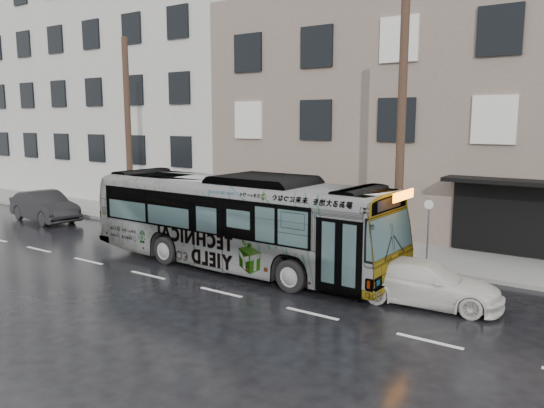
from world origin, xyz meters
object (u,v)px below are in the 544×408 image
(utility_pole_rear, at_px, (128,131))
(sign_post, at_px, (428,233))
(dark_sedan, at_px, (44,206))
(white_sedan, at_px, (425,283))
(utility_pole_front, at_px, (401,136))
(bus, at_px, (237,221))

(utility_pole_rear, bearing_deg, sign_post, 0.00)
(dark_sedan, bearing_deg, utility_pole_rear, -57.28)
(white_sedan, bearing_deg, utility_pole_rear, 71.21)
(utility_pole_front, bearing_deg, utility_pole_rear, 180.00)
(white_sedan, bearing_deg, dark_sedan, 79.23)
(utility_pole_front, bearing_deg, dark_sedan, -173.63)
(bus, bearing_deg, white_sedan, -88.46)
(white_sedan, xyz_separation_m, dark_sedan, (-20.44, 1.23, 0.17))
(utility_pole_front, relative_size, utility_pole_rear, 1.00)
(sign_post, distance_m, bus, 6.63)
(sign_post, bearing_deg, utility_pole_front, 180.00)
(utility_pole_front, xyz_separation_m, bus, (-4.66, -3.27, -2.98))
(sign_post, bearing_deg, utility_pole_rear, 180.00)
(utility_pole_front, distance_m, sign_post, 3.48)
(sign_post, relative_size, dark_sedan, 0.50)
(utility_pole_front, bearing_deg, sign_post, 0.00)
(white_sedan, distance_m, dark_sedan, 20.48)
(dark_sedan, bearing_deg, sign_post, -76.67)
(bus, bearing_deg, sign_post, -58.89)
(utility_pole_rear, distance_m, bus, 10.33)
(utility_pole_front, bearing_deg, white_sedan, -56.87)
(utility_pole_front, distance_m, utility_pole_rear, 14.00)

